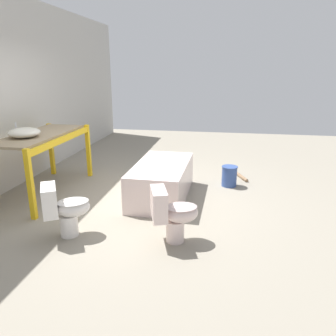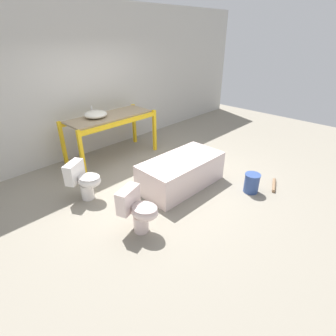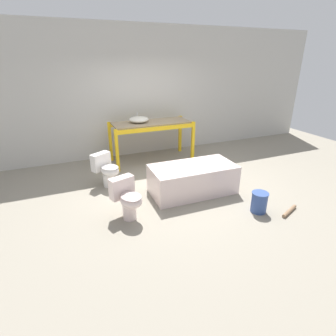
# 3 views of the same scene
# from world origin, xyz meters

# --- Properties ---
(ground_plane) EXTENTS (12.00, 12.00, 0.00)m
(ground_plane) POSITION_xyz_m (0.00, 0.00, 0.00)
(ground_plane) COLOR gray
(warehouse_wall_rear) EXTENTS (10.80, 0.08, 3.20)m
(warehouse_wall_rear) POSITION_xyz_m (0.00, 2.14, 1.60)
(warehouse_wall_rear) COLOR beige
(warehouse_wall_rear) RESTS_ON ground_plane
(shelving_rack) EXTENTS (1.99, 0.83, 0.99)m
(shelving_rack) POSITION_xyz_m (0.08, 1.44, 0.85)
(shelving_rack) COLOR yellow
(shelving_rack) RESTS_ON ground_plane
(sink_basin) EXTENTS (0.47, 0.46, 0.23)m
(sink_basin) POSITION_xyz_m (-0.21, 1.50, 1.06)
(sink_basin) COLOR silver
(sink_basin) RESTS_ON shelving_rack
(bathtub_main) EXTENTS (1.62, 0.83, 0.55)m
(bathtub_main) POSITION_xyz_m (0.22, -0.51, 0.32)
(bathtub_main) COLOR silver
(bathtub_main) RESTS_ON ground_plane
(toilet_near) EXTENTS (0.58, 0.65, 0.67)m
(toilet_near) POSITION_xyz_m (-1.25, 0.40, 0.37)
(toilet_near) COLOR white
(toilet_near) RESTS_ON ground_plane
(toilet_far) EXTENTS (0.51, 0.63, 0.67)m
(toilet_far) POSITION_xyz_m (-1.15, -0.90, 0.37)
(toilet_far) COLOR silver
(toilet_far) RESTS_ON ground_plane
(bucket_white) EXTENTS (0.28, 0.28, 0.36)m
(bucket_white) POSITION_xyz_m (0.92, -1.57, 0.19)
(bucket_white) COLOR #334C8C
(bucket_white) RESTS_ON ground_plane
(loose_pipe) EXTENTS (0.45, 0.23, 0.06)m
(loose_pipe) POSITION_xyz_m (1.39, -1.81, 0.03)
(loose_pipe) COLOR #8C6B4C
(loose_pipe) RESTS_ON ground_plane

